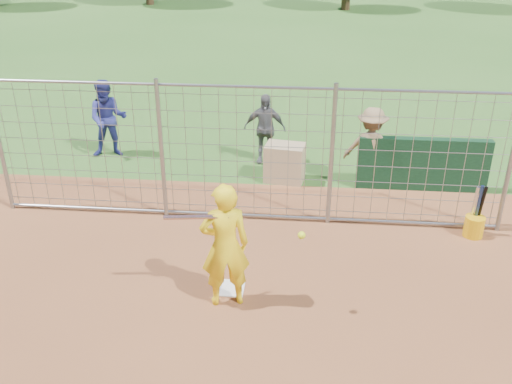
# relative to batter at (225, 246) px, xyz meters

# --- Properties ---
(ground) EXTENTS (100.00, 100.00, 0.00)m
(ground) POSITION_rel_batter_xyz_m (0.01, 0.52, -0.95)
(ground) COLOR #2D591E
(ground) RESTS_ON ground
(home_plate) EXTENTS (0.43, 0.43, 0.02)m
(home_plate) POSITION_rel_batter_xyz_m (0.01, 0.32, -0.94)
(home_plate) COLOR silver
(home_plate) RESTS_ON ground
(dugout_wall) EXTENTS (2.60, 0.20, 1.10)m
(dugout_wall) POSITION_rel_batter_xyz_m (3.41, 4.12, -0.40)
(dugout_wall) COLOR #11381E
(dugout_wall) RESTS_ON ground
(batter) EXTENTS (0.78, 0.62, 1.89)m
(batter) POSITION_rel_batter_xyz_m (0.00, 0.00, 0.00)
(batter) COLOR yellow
(batter) RESTS_ON ground
(bystander_a) EXTENTS (0.99, 0.85, 1.79)m
(bystander_a) POSITION_rel_batter_xyz_m (-3.44, 5.28, -0.05)
(bystander_a) COLOR navy
(bystander_a) RESTS_ON ground
(bystander_b) EXTENTS (0.94, 0.42, 1.59)m
(bystander_b) POSITION_rel_batter_xyz_m (0.13, 5.25, -0.15)
(bystander_b) COLOR #56575B
(bystander_b) RESTS_ON ground
(bystander_c) EXTENTS (1.17, 0.79, 1.67)m
(bystander_c) POSITION_rel_batter_xyz_m (2.36, 4.22, -0.11)
(bystander_c) COLOR #8A6D4B
(bystander_c) RESTS_ON ground
(equipment_bin) EXTENTS (0.87, 0.66, 0.80)m
(equipment_bin) POSITION_rel_batter_xyz_m (0.63, 4.28, -0.55)
(equipment_bin) COLOR tan
(equipment_bin) RESTS_ON ground
(equipment_in_play) EXTENTS (1.88, 0.18, 0.27)m
(equipment_in_play) POSITION_rel_batter_xyz_m (-0.01, -0.17, 0.48)
(equipment_in_play) COLOR silver
(equipment_in_play) RESTS_ON ground
(bucket_with_bats) EXTENTS (0.34, 0.34, 0.98)m
(bucket_with_bats) POSITION_rel_batter_xyz_m (4.03, 2.28, -0.70)
(bucket_with_bats) COLOR #E5A50C
(bucket_with_bats) RESTS_ON ground
(backstop_fence) EXTENTS (9.08, 0.08, 2.60)m
(backstop_fence) POSITION_rel_batter_xyz_m (0.01, 2.52, 0.31)
(backstop_fence) COLOR gray
(backstop_fence) RESTS_ON ground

